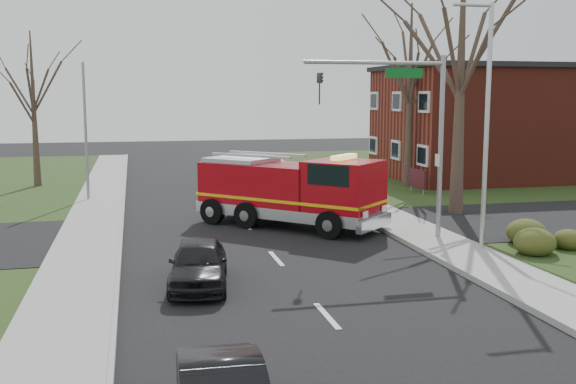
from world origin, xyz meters
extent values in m
plane|color=black|center=(0.00, 0.00, 0.00)|extent=(120.00, 120.00, 0.00)
cube|color=#9E9E98|center=(6.20, 0.00, 0.07)|extent=(2.40, 80.00, 0.15)
cube|color=#9E9E98|center=(-6.20, 0.00, 0.07)|extent=(2.40, 80.00, 0.15)
cube|color=maroon|center=(19.00, 18.00, 3.50)|extent=(15.00, 10.00, 7.00)
cube|color=black|center=(19.00, 18.00, 7.10)|extent=(15.40, 10.40, 0.30)
cube|color=silver|center=(11.45, 18.00, 2.00)|extent=(0.12, 1.40, 1.20)
cube|color=#430F17|center=(10.50, 12.50, 0.90)|extent=(0.12, 2.00, 1.00)
cylinder|color=gray|center=(10.50, 11.70, 0.45)|extent=(0.08, 0.08, 0.90)
cylinder|color=gray|center=(10.50, 13.30, 0.45)|extent=(0.08, 0.08, 0.90)
ellipsoid|color=#373F17|center=(9.00, -1.00, 0.58)|extent=(2.80, 2.00, 0.90)
cone|color=#382921|center=(9.50, 6.00, 6.00)|extent=(0.64, 0.64, 12.00)
cone|color=#382921|center=(11.00, 15.00, 5.25)|extent=(0.56, 0.56, 10.50)
cone|color=#382921|center=(-10.00, 20.00, 4.50)|extent=(0.44, 0.44, 9.00)
cylinder|color=gray|center=(6.50, 1.50, 3.40)|extent=(0.18, 0.18, 6.80)
cylinder|color=gray|center=(3.90, 1.50, 6.50)|extent=(5.20, 0.14, 0.14)
cube|color=#0C591E|center=(5.00, 1.50, 6.15)|extent=(1.40, 0.06, 0.35)
imported|color=black|center=(1.90, 1.50, 6.15)|extent=(0.22, 0.18, 1.10)
cylinder|color=#B7BABF|center=(7.20, -0.50, 4.20)|extent=(0.16, 0.16, 8.40)
cylinder|color=#B7BABF|center=(6.50, -0.50, 8.30)|extent=(1.40, 0.12, 0.12)
cylinder|color=gray|center=(-6.80, 14.00, 3.50)|extent=(0.14, 0.14, 7.00)
cube|color=#99070F|center=(0.82, 6.22, 1.53)|extent=(5.42, 5.44, 2.07)
cube|color=#99070F|center=(3.45, 3.56, 1.67)|extent=(3.62, 3.62, 2.36)
cube|color=#B7BABF|center=(1.65, 5.38, 0.69)|extent=(7.23, 7.27, 0.44)
cube|color=#E5B20C|center=(1.65, 5.38, 1.23)|extent=(7.24, 7.28, 0.12)
cube|color=black|center=(4.21, 2.79, 2.41)|extent=(1.67, 1.66, 0.84)
cube|color=#E5D866|center=(3.45, 3.56, 3.00)|extent=(1.36, 1.35, 0.18)
cylinder|color=black|center=(2.61, 2.59, 0.54)|extent=(1.01, 1.01, 1.08)
cylinder|color=black|center=(4.43, 4.39, 0.54)|extent=(1.01, 1.01, 1.08)
cylinder|color=black|center=(-1.33, 6.58, 0.54)|extent=(1.01, 1.01, 1.08)
cylinder|color=black|center=(0.49, 8.38, 0.54)|extent=(1.01, 1.01, 1.08)
imported|color=black|center=(-2.80, -2.66, 0.67)|extent=(2.12, 4.13, 1.35)
camera|label=1|loc=(-4.49, -21.26, 5.36)|focal=42.00mm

